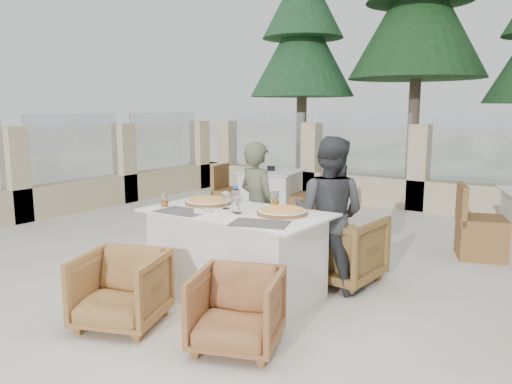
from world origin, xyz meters
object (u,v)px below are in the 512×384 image
Objects in this scene: diner_right at (329,214)px; wine_glass_near at (238,203)px; olive_dish at (202,210)px; water_bottle at (236,199)px; beer_glass_left at (165,199)px; pizza_left at (208,201)px; beer_glass_right at (275,200)px; diner_left at (257,207)px; armchair_far_right at (341,248)px; armchair_near_left at (121,289)px; dining_table at (236,254)px; armchair_far_left at (242,243)px; wine_glass_centre at (226,199)px; pizza_right at (282,211)px; armchair_near_right at (237,310)px; bg_table_a at (271,197)px.

wine_glass_near is at bearing 46.90° from diner_right.
olive_dish is 0.08× the size of diner_right.
beer_glass_left is at bearing -165.53° from water_bottle.
water_bottle is at bearing 143.62° from wine_glass_near.
pizza_left is at bearing 20.03° from diner_right.
diner_left is at bearing 140.17° from beer_glass_right.
armchair_near_left is (-0.94, -1.87, -0.04)m from armchair_far_right.
wine_glass_near is at bearing 26.87° from olive_dish.
armchair_near_left is at bearing -109.15° from dining_table.
armchair_far_left is at bearing 32.98° from diner_left.
water_bottle is 1.29× the size of wine_glass_centre.
pizza_right is at bearing 0.81° from pizza_left.
olive_dish is at bearing -153.13° from wine_glass_near.
armchair_near_left is at bearing 67.20° from armchair_far_right.
beer_glass_right is at bearing 59.56° from armchair_far_right.
water_bottle reaches higher than pizza_right.
pizza_right is 0.32× the size of diner_left.
olive_dish is at bearing -128.64° from beer_glass_right.
pizza_right is 0.26m from beer_glass_right.
water_bottle is 0.33× the size of armchair_far_right.
armchair_near_right is at bearing -41.31° from pizza_left.
water_bottle is 0.07m from wine_glass_near.
water_bottle is at bearing -22.47° from wine_glass_centre.
beer_glass_left is at bearing -127.12° from pizza_left.
pizza_right is (0.81, 0.01, -0.00)m from pizza_left.
wine_glass_centre is 0.29× the size of armchair_near_left.
armchair_far_right is (1.01, 0.23, 0.06)m from armchair_far_left.
beer_glass_right is 0.63m from diner_left.
armchair_near_right is at bearing -8.63° from armchair_near_left.
pizza_left is at bearing 159.33° from wine_glass_near.
beer_glass_right is at bearing 34.49° from diner_right.
olive_dish is at bearing 123.61° from armchair_near_right.
diner_right is at bearing -56.85° from bg_table_a.
pizza_right is 2.33× the size of wine_glass_near.
armchair_near_left is at bearing -112.91° from beer_glass_right.
pizza_left is at bearing 164.37° from dining_table.
pizza_right is at bearing 154.60° from diner_left.
armchair_near_left is (-0.42, -0.93, -0.57)m from wine_glass_near.
armchair_near_right reaches higher than armchair_far_left.
pizza_right is 0.71× the size of armchair_far_left.
beer_glass_left is at bearing 81.27° from diner_left.
wine_glass_near is (0.07, -0.07, 0.48)m from dining_table.
armchair_near_right is at bearing -52.23° from water_bottle.
armchair_near_right is (0.40, -1.08, -0.57)m from beer_glass_right.
beer_glass_right is 0.86m from armchair_far_right.
olive_dish is at bearing -141.53° from water_bottle.
diner_left reaches higher than bg_table_a.
beer_glass_right is (0.20, 0.30, 0.46)m from dining_table.
olive_dish is at bearing -104.43° from wine_glass_centre.
armchair_far_left is 1.08m from diner_right.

